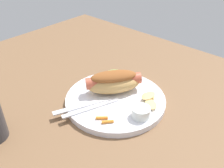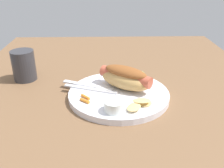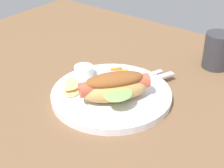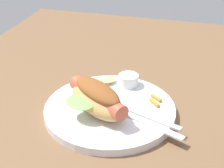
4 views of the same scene
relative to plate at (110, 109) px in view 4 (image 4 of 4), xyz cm
name	(u,v)px [view 4 (image 4 of 4)]	position (x,y,z in cm)	size (l,w,h in cm)	color
ground_plane	(113,117)	(0.23, 0.68, -1.70)	(120.00, 90.00, 1.80)	brown
plate	(110,109)	(0.00, 0.00, 0.00)	(26.18, 26.18, 1.60)	white
hot_dog	(97,98)	(2.55, -1.86, 3.90)	(13.70, 15.44, 6.03)	tan
sauce_ramekin	(128,80)	(-9.12, 1.58, 2.05)	(4.43, 4.43, 2.50)	white
fork	(147,116)	(1.81, 7.78, 1.00)	(6.22, 14.46, 0.40)	silver
knife	(148,123)	(3.94, 8.36, 0.98)	(14.81, 1.40, 0.36)	silver
chips_pile	(99,83)	(-7.15, -4.69, 1.52)	(7.46, 7.60, 1.60)	#E8C275
carrot_garnish	(155,100)	(-3.91, 8.46, 1.16)	(4.35, 2.58, 0.73)	orange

